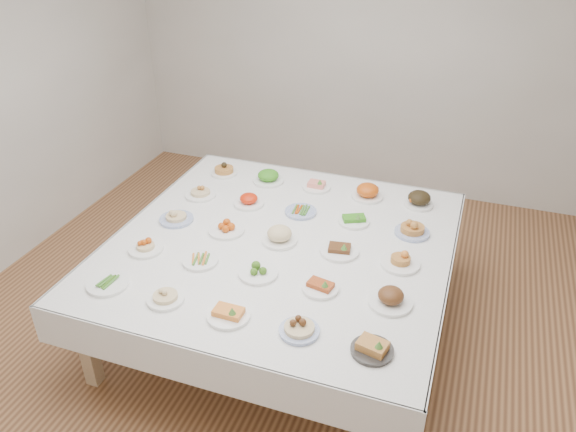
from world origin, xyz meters
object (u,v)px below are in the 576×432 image
(display_table, at_px, (281,249))
(dish_12, at_px, (280,234))
(dish_0, at_px, (108,283))
(dish_24, at_px, (419,198))

(display_table, height_order, dish_12, dish_12)
(display_table, xyz_separation_m, dish_0, (-0.86, -0.84, 0.08))
(display_table, height_order, dish_24, dish_24)
(display_table, bearing_deg, dish_24, 45.49)
(display_table, distance_m, dish_12, 0.13)
(dish_12, distance_m, dish_24, 1.21)
(dish_12, relative_size, dish_24, 1.06)
(dish_0, height_order, dish_24, dish_24)
(display_table, height_order, dish_0, dish_0)
(dish_24, bearing_deg, dish_0, -134.96)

